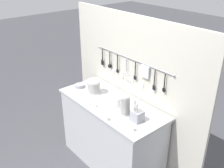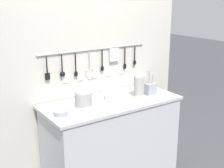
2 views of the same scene
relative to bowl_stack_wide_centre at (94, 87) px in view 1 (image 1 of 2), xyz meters
The scene contains 13 objects.
ground_plane 1.09m from the bowl_stack_wide_centre, ahead, with size 20.00×20.00×0.00m, color #424247.
counter 0.66m from the bowl_stack_wide_centre, ahead, with size 1.45×0.64×0.95m.
back_wall 0.50m from the bowl_stack_wide_centre, 47.44° to the left, with size 2.25×0.11×1.98m.
bowl_stack_wide_centre is the anchor object (origin of this frame).
bowl_stack_back_corner 0.65m from the bowl_stack_wide_centre, ahead, with size 0.11×0.11×0.26m.
plate_stack 0.40m from the bowl_stack_wide_centre, ahead, with size 0.21×0.21×0.11m.
steel_mixing_bowl 0.28m from the bowl_stack_wide_centre, 169.55° to the right, with size 0.13×0.13×0.04m.
cutlery_caddy 0.82m from the bowl_stack_wide_centre, ahead, with size 0.12×0.12×0.27m.
cup_by_caddy 0.95m from the bowl_stack_wide_centre, 11.30° to the right, with size 0.04×0.04×0.04m.
cup_front_left 0.17m from the bowl_stack_wide_centre, 131.30° to the left, with size 0.04×0.04×0.04m.
cup_beside_plates 0.33m from the bowl_stack_wide_centre, 32.66° to the left, with size 0.04×0.04×0.04m.
cup_edge_far 0.67m from the bowl_stack_wide_centre, 23.53° to the right, with size 0.04×0.04×0.04m.
cup_edge_near 0.36m from the bowl_stack_wide_centre, 33.71° to the right, with size 0.04×0.04×0.04m.
Camera 1 is at (2.14, -1.79, 2.58)m, focal length 42.00 mm.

